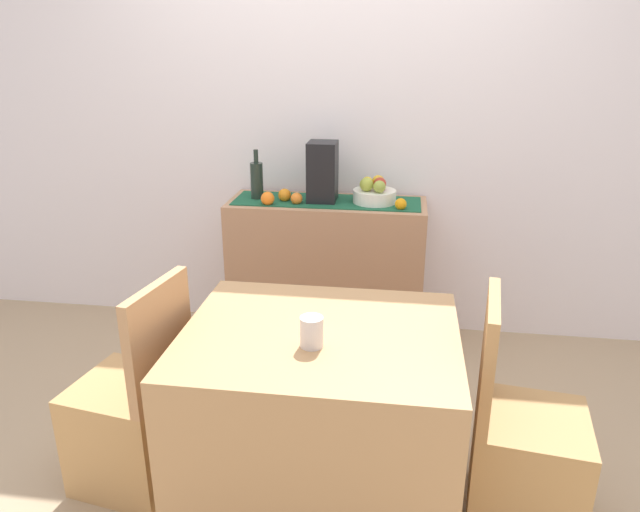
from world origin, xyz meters
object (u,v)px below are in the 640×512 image
coffee_maker (322,172)px  coffee_cup (312,332)px  wine_bottle (257,180)px  dining_table (320,418)px  sideboard_console (327,272)px  chair_near_window (134,423)px  fruit_bowl (374,196)px  chair_by_corner (523,459)px

coffee_maker → coffee_cup: coffee_maker is taller
wine_bottle → dining_table: bearing=-67.3°
sideboard_console → chair_near_window: (-0.61, -1.34, -0.17)m
fruit_bowl → coffee_cup: (-0.13, -1.45, -0.11)m
coffee_cup → chair_by_corner: chair_by_corner is taller
fruit_bowl → coffee_maker: 0.32m
dining_table → coffee_cup: size_ratio=9.16×
wine_bottle → coffee_cup: bearing=-69.3°
chair_by_corner → wine_bottle: bearing=134.8°
coffee_maker → coffee_cup: bearing=-83.4°
wine_bottle → chair_near_window: size_ratio=0.32×
dining_table → sideboard_console: bearing=96.6°
chair_by_corner → coffee_cup: bearing=-172.0°
wine_bottle → chair_by_corner: (1.33, -1.34, -0.71)m
coffee_cup → chair_by_corner: bearing=8.0°
sideboard_console → coffee_maker: bearing=180.0°
sideboard_console → coffee_maker: (-0.03, 0.00, 0.60)m
sideboard_console → chair_by_corner: (0.92, -1.34, -0.17)m
chair_by_corner → fruit_bowl: bearing=116.0°
dining_table → chair_near_window: bearing=-179.8°
wine_bottle → chair_near_window: (-0.21, -1.34, -0.71)m
fruit_bowl → wine_bottle: 0.68m
wine_bottle → coffee_maker: size_ratio=0.85×
chair_by_corner → chair_near_window: bearing=-179.8°
coffee_cup → chair_near_window: size_ratio=0.12×
fruit_bowl → wine_bottle: bearing=180.0°
coffee_cup → chair_near_window: 0.93m
chair_near_window → chair_by_corner: size_ratio=1.00×
dining_table → wine_bottle: bearing=112.7°
chair_near_window → chair_by_corner: same height
fruit_bowl → wine_bottle: (-0.67, 0.00, 0.07)m
sideboard_console → dining_table: sideboard_console is taller
coffee_cup → coffee_maker: bearing=96.6°
sideboard_console → dining_table: (0.15, -1.34, -0.06)m
wine_bottle → dining_table: wine_bottle is taller
coffee_maker → dining_table: coffee_maker is taller
sideboard_console → wine_bottle: bearing=180.0°
fruit_bowl → chair_near_window: (-0.88, -1.34, -0.64)m
fruit_bowl → coffee_maker: coffee_maker is taller
wine_bottle → chair_by_corner: 2.01m
sideboard_console → coffee_cup: 1.50m
wine_bottle → coffee_cup: wine_bottle is taller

